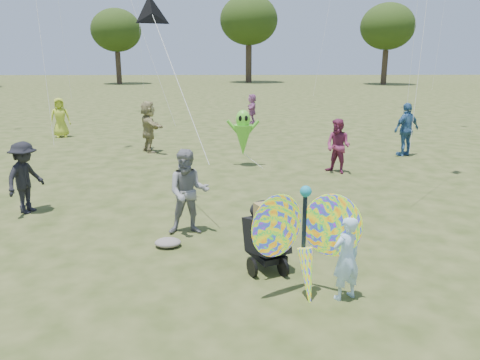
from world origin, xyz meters
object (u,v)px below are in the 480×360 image
adult_man (188,192)px  alien_kite (243,135)px  crowd_c (406,129)px  crowd_g (60,118)px  butterfly_kite (305,241)px  crowd_b (25,178)px  child_girl (346,258)px  crowd_e (338,146)px  crowd_d (149,127)px  jogging_stroller (266,230)px  crowd_j (252,109)px

adult_man → alien_kite: size_ratio=0.95×
crowd_c → crowd_g: size_ratio=1.10×
butterfly_kite → crowd_c: bearing=62.8°
crowd_c → crowd_g: bearing=-44.6°
adult_man → butterfly_kite: 3.09m
crowd_b → crowd_g: crowd_g is taller
adult_man → crowd_b: size_ratio=1.05×
crowd_b → butterfly_kite: size_ratio=0.86×
child_girl → crowd_e: (1.51, 7.31, 0.17)m
crowd_c → butterfly_kite: crowd_c is taller
crowd_b → crowd_e: size_ratio=0.99×
crowd_d → butterfly_kite: 11.19m
crowd_c → jogging_stroller: size_ratio=1.58×
child_girl → jogging_stroller: (-1.03, 1.09, -0.00)m
crowd_c → jogging_stroller: crowd_c is taller
crowd_b → crowd_j: 15.07m
crowd_j → crowd_d: bearing=-27.2°
child_girl → crowd_g: bearing=-83.4°
child_girl → alien_kite: alien_kite is taller
crowd_c → butterfly_kite: bearing=35.5°
crowd_b → crowd_d: (1.54, 6.66, 0.12)m
child_girl → crowd_b: (-6.03, 3.89, 0.17)m
crowd_c → crowd_d: (-8.87, 0.84, -0.00)m
alien_kite → crowd_b: bearing=-137.5°
crowd_g → jogging_stroller: size_ratio=1.43×
crowd_e → adult_man: bearing=-86.1°
crowd_e → crowd_g: size_ratio=0.97×
crowd_c → crowd_e: crowd_c is taller
crowd_e → crowd_j: size_ratio=1.08×
adult_man → crowd_d: crowd_d is taller
adult_man → crowd_j: adult_man is taller
crowd_j → butterfly_kite: butterfly_kite is taller
crowd_d → jogging_stroller: size_ratio=1.58×
crowd_b → alien_kite: alien_kite is taller
crowd_g → jogging_stroller: (7.71, -12.70, -0.21)m
crowd_b → crowd_d: size_ratio=0.87×
crowd_g → butterfly_kite: (8.18, -13.72, 0.01)m
crowd_d → child_girl: bearing=175.6°
child_girl → adult_man: adult_man is taller
crowd_g → butterfly_kite: butterfly_kite is taller
jogging_stroller → child_girl: bearing=-71.3°
child_girl → butterfly_kite: 0.61m
child_girl → crowd_d: bearing=-92.7°
crowd_g → jogging_stroller: bearing=-78.2°
child_girl → crowd_j: bearing=-114.2°
child_girl → crowd_d: 11.47m
crowd_d → crowd_j: 8.37m
child_girl → crowd_d: (-4.49, 10.55, 0.29)m
adult_man → crowd_b: 3.87m
crowd_b → alien_kite: size_ratio=0.90×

